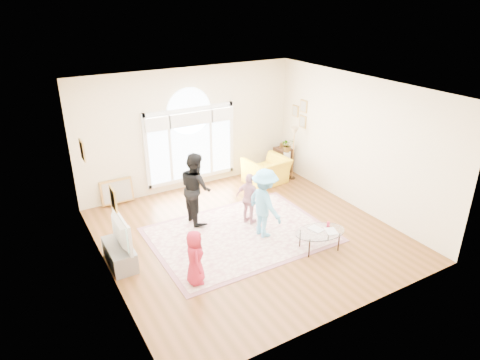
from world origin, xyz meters
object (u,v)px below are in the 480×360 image
area_rug (241,234)px  tv_console (120,255)px  television (117,231)px  coffee_table (320,232)px  armchair (267,171)px

area_rug → tv_console: size_ratio=3.60×
tv_console → television: bearing=-0.0°
tv_console → coffee_table: (3.72, -1.54, 0.19)m
television → coffee_table: size_ratio=0.92×
coffee_table → armchair: armchair is taller
area_rug → armchair: 2.91m
tv_console → area_rug: bearing=-5.4°
area_rug → coffee_table: coffee_table is taller
armchair → area_rug: bearing=40.1°
area_rug → television: bearing=174.6°
area_rug → coffee_table: bearing=-48.9°
area_rug → armchair: size_ratio=3.25×
television → coffee_table: bearing=-22.5°
tv_console → television: television is taller
television → armchair: television is taller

